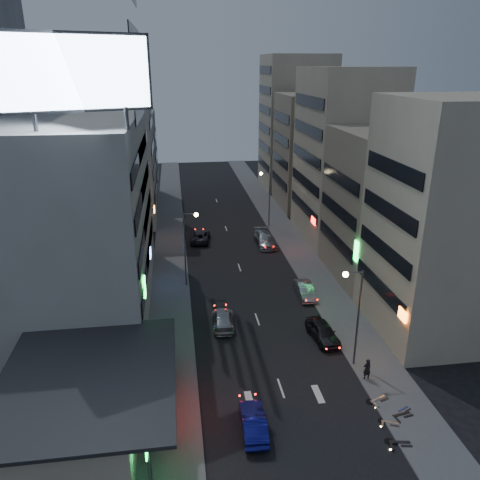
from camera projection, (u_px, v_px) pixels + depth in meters
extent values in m
plane|color=black|center=(294.00, 428.00, 30.47)|extent=(180.00, 180.00, 0.00)
cube|color=#4C4C4F|center=(170.00, 258.00, 57.22)|extent=(4.00, 120.00, 0.12)
cube|color=#4C4C4F|center=(297.00, 251.00, 59.31)|extent=(4.00, 120.00, 0.12)
cube|color=#B8AA90|center=(75.00, 405.00, 29.87)|extent=(8.00, 12.00, 3.60)
cube|color=black|center=(87.00, 378.00, 29.31)|extent=(11.00, 13.00, 0.25)
cube|color=black|center=(154.00, 381.00, 30.07)|extent=(0.12, 4.00, 0.90)
cube|color=#FF1E14|center=(155.00, 381.00, 30.08)|extent=(0.04, 3.70, 0.70)
cube|color=#A6A6A2|center=(68.00, 215.00, 43.64)|extent=(14.00, 24.00, 18.00)
cube|color=#B8AA90|center=(445.00, 222.00, 38.65)|extent=(10.00, 11.00, 20.00)
cube|color=gray|center=(388.00, 206.00, 50.08)|extent=(11.00, 12.00, 16.00)
cube|color=#B8AA90|center=(344.00, 156.00, 61.02)|extent=(10.00, 14.00, 22.00)
cube|color=#A6A6A2|center=(114.00, 156.00, 66.67)|extent=(11.00, 10.00, 20.00)
cube|color=gray|center=(121.00, 157.00, 79.54)|extent=(12.00, 10.00, 15.00)
cube|color=gray|center=(314.00, 152.00, 75.69)|extent=(11.00, 12.00, 18.00)
cube|color=#B8AA90|center=(296.00, 123.00, 87.69)|extent=(12.00, 12.00, 24.00)
cylinder|color=#595B60|center=(35.00, 120.00, 31.08)|extent=(0.30, 0.30, 1.50)
cylinder|color=#595B60|center=(127.00, 118.00, 31.86)|extent=(0.30, 0.30, 1.50)
cube|color=black|center=(76.00, 73.00, 30.43)|extent=(9.52, 3.75, 5.00)
cube|color=#BFE2FF|center=(76.00, 73.00, 30.25)|extent=(9.04, 3.34, 4.60)
cylinder|color=#595B60|center=(358.00, 319.00, 35.41)|extent=(0.16, 0.16, 8.00)
cylinder|color=#595B60|center=(354.00, 273.00, 33.95)|extent=(1.40, 0.10, 0.10)
sphere|color=#FFD88C|center=(346.00, 274.00, 33.90)|extent=(0.44, 0.44, 0.44)
cylinder|color=#595B60|center=(185.00, 250.00, 48.60)|extent=(0.16, 0.16, 8.00)
cylinder|color=#595B60|center=(190.00, 214.00, 47.32)|extent=(1.40, 0.10, 0.10)
sphere|color=#FFD88C|center=(196.00, 215.00, 47.44)|extent=(0.44, 0.44, 0.44)
cylinder|color=#595B60|center=(269.00, 199.00, 66.94)|extent=(0.16, 0.16, 8.00)
cylinder|color=#595B60|center=(265.00, 173.00, 65.48)|extent=(1.40, 0.10, 0.10)
sphere|color=#FFD88C|center=(261.00, 174.00, 65.43)|extent=(0.44, 0.44, 0.44)
imported|color=#232327|center=(323.00, 332.00, 40.00)|extent=(2.33, 4.69, 1.53)
imported|color=#A1A6A9|center=(305.00, 290.00, 47.52)|extent=(1.57, 4.29, 1.40)
imported|color=#2A2A2F|center=(200.00, 236.00, 62.53)|extent=(3.03, 5.36, 1.41)
imported|color=#9FA1A7|center=(265.00, 239.00, 61.16)|extent=(2.39, 5.73, 1.66)
imported|color=navy|center=(253.00, 422.00, 29.94)|extent=(1.68, 4.36, 1.42)
imported|color=#A3A7AC|center=(223.00, 319.00, 42.12)|extent=(2.19, 4.76, 1.35)
imported|color=black|center=(367.00, 369.00, 34.76)|extent=(0.66, 0.48, 1.69)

